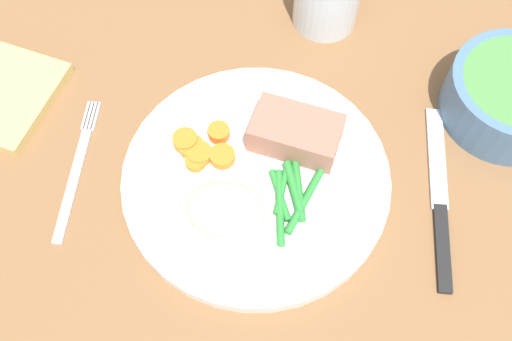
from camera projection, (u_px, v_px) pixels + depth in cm
name	position (u px, v px, depth cm)	size (l,w,h in cm)	color
dining_table	(225.00, 164.00, 61.68)	(120.00, 90.00, 2.00)	brown
dinner_plate	(256.00, 179.00, 58.85)	(26.97, 26.97, 1.60)	white
meat_portion	(296.00, 133.00, 58.45)	(8.85, 5.26, 3.46)	#A86B56
mashed_potatoes	(225.00, 209.00, 54.19)	(7.54, 5.54, 4.04)	beige
carrot_slices	(203.00, 147.00, 59.03)	(7.02, 5.71, 1.28)	orange
green_beans	(292.00, 195.00, 56.69)	(5.69, 9.73, 0.89)	#2D8C38
fork	(77.00, 169.00, 60.05)	(1.44, 16.60, 0.40)	silver
knife	(439.00, 199.00, 58.45)	(1.70, 20.50, 0.64)	black
salad_bowl	(512.00, 95.00, 60.87)	(13.82, 13.82, 5.59)	#4C7299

